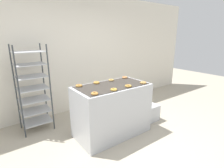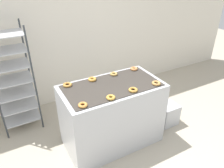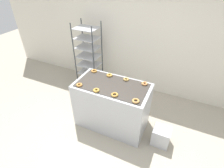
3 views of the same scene
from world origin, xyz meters
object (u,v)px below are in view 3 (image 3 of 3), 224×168
(donut_near_midright, at_px, (115,95))
(donut_far_right, at_px, (145,84))
(donut_far_left, at_px, (94,71))
(donut_far_midleft, at_px, (109,75))
(donut_near_midleft, at_px, (96,90))
(baking_rack_cart, at_px, (89,56))
(donut_far_midright, at_px, (126,79))
(donut_near_left, at_px, (79,85))
(donut_near_right, at_px, (136,101))
(fryer_machine, at_px, (112,105))
(glaze_bin, at_px, (161,136))

(donut_near_midright, bearing_deg, donut_far_right, 55.26)
(donut_far_left, distance_m, donut_far_midleft, 0.35)
(donut_far_midleft, bearing_deg, donut_near_midleft, -89.49)
(baking_rack_cart, relative_size, donut_far_midright, 15.66)
(baking_rack_cart, relative_size, donut_near_left, 15.56)
(baking_rack_cart, bearing_deg, donut_far_midleft, -39.37)
(donut_near_left, relative_size, donut_near_midleft, 0.99)
(donut_near_right, distance_m, donut_far_right, 0.52)
(donut_near_left, distance_m, donut_far_midright, 0.86)
(donut_near_right, bearing_deg, donut_far_midright, 125.06)
(fryer_machine, distance_m, donut_far_midleft, 0.59)
(glaze_bin, bearing_deg, donut_near_midright, -167.95)
(donut_near_left, bearing_deg, donut_far_left, 90.25)
(donut_far_midright, bearing_deg, donut_far_right, 0.58)
(donut_near_midright, bearing_deg, glaze_bin, 12.05)
(glaze_bin, height_order, donut_far_midright, donut_far_midright)
(baking_rack_cart, height_order, donut_near_midleft, baking_rack_cart)
(fryer_machine, bearing_deg, donut_far_right, 26.57)
(donut_near_right, height_order, donut_far_midleft, donut_far_midleft)
(glaze_bin, bearing_deg, donut_near_right, -159.13)
(fryer_machine, relative_size, baking_rack_cart, 0.81)
(donut_near_midleft, relative_size, donut_near_right, 0.93)
(donut_near_midleft, height_order, donut_far_right, donut_far_right)
(fryer_machine, height_order, donut_near_right, donut_near_right)
(donut_near_midleft, bearing_deg, donut_near_midright, 3.59)
(donut_near_midleft, height_order, donut_far_midleft, donut_far_midleft)
(donut_near_left, relative_size, donut_far_left, 0.91)
(baking_rack_cart, height_order, donut_far_left, baking_rack_cart)
(glaze_bin, height_order, donut_near_midleft, donut_near_midleft)
(donut_near_midleft, bearing_deg, baking_rack_cart, 126.12)
(glaze_bin, bearing_deg, baking_rack_cart, 152.66)
(glaze_bin, relative_size, donut_near_midleft, 3.24)
(fryer_machine, xyz_separation_m, donut_far_midright, (0.17, 0.26, 0.50))
(donut_near_midleft, distance_m, donut_far_midright, 0.63)
(donut_near_midright, distance_m, donut_near_right, 0.37)
(fryer_machine, height_order, donut_near_left, donut_near_left)
(donut_near_midleft, distance_m, donut_near_midright, 0.33)
(fryer_machine, xyz_separation_m, donut_near_midright, (0.17, -0.25, 0.50))
(donut_far_left, height_order, donut_far_right, donut_far_right)
(donut_near_left, distance_m, donut_far_right, 1.17)
(donut_far_right, bearing_deg, glaze_bin, -33.97)
(baking_rack_cart, xyz_separation_m, glaze_bin, (2.14, -1.11, -0.68))
(baking_rack_cart, height_order, donut_far_midleft, baking_rack_cart)
(donut_near_midright, xyz_separation_m, donut_far_midleft, (-0.34, 0.51, 0.00))
(fryer_machine, height_order, donut_far_midright, donut_far_midright)
(donut_near_right, distance_m, donut_far_midright, 0.63)
(donut_near_right, bearing_deg, donut_near_midleft, -178.56)
(fryer_machine, relative_size, donut_near_left, 12.63)
(donut_far_left, bearing_deg, donut_near_left, -89.75)
(donut_far_midright, bearing_deg, donut_near_left, -143.04)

